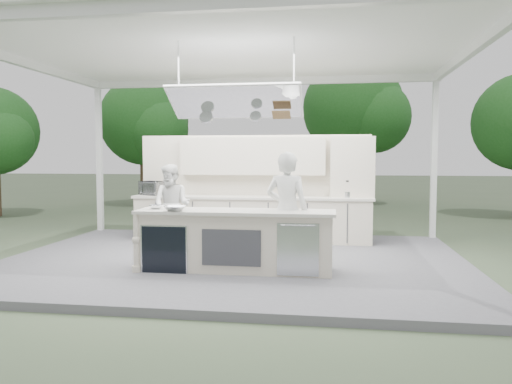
% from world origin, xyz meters
% --- Properties ---
extents(ground, '(90.00, 90.00, 0.00)m').
position_xyz_m(ground, '(0.00, 0.00, 0.00)').
color(ground, '#425037').
rests_on(ground, ground).
extents(stage_deck, '(8.00, 6.00, 0.12)m').
position_xyz_m(stage_deck, '(0.00, 0.00, 0.06)').
color(stage_deck, '#58585C').
rests_on(stage_deck, ground).
extents(tent, '(8.20, 6.20, 3.86)m').
position_xyz_m(tent, '(0.00, -0.01, 3.71)').
color(tent, white).
rests_on(tent, ground).
extents(demo_island, '(3.10, 0.79, 0.95)m').
position_xyz_m(demo_island, '(0.18, -0.91, 0.60)').
color(demo_island, beige).
rests_on(demo_island, stage_deck).
extents(back_counter, '(5.08, 0.72, 0.95)m').
position_xyz_m(back_counter, '(0.00, 1.90, 0.60)').
color(back_counter, beige).
rests_on(back_counter, stage_deck).
extents(back_wall_unit, '(5.05, 0.48, 2.25)m').
position_xyz_m(back_wall_unit, '(0.44, 2.11, 1.57)').
color(back_wall_unit, beige).
rests_on(back_wall_unit, stage_deck).
extents(tree_cluster, '(19.55, 9.40, 5.85)m').
position_xyz_m(tree_cluster, '(-0.16, 9.77, 3.29)').
color(tree_cluster, '#4A3925').
rests_on(tree_cluster, ground).
extents(head_chef, '(0.76, 0.58, 1.86)m').
position_xyz_m(head_chef, '(0.99, -0.70, 1.05)').
color(head_chef, silver).
rests_on(head_chef, stage_deck).
extents(sous_chef, '(0.88, 0.73, 1.64)m').
position_xyz_m(sous_chef, '(-1.46, 1.01, 0.94)').
color(sous_chef, silver).
rests_on(sous_chef, stage_deck).
extents(toaster_oven, '(0.65, 0.56, 0.30)m').
position_xyz_m(toaster_oven, '(-2.20, 1.93, 1.22)').
color(toaster_oven, '#B6B9BD').
rests_on(toaster_oven, back_counter).
extents(bowl_large, '(0.37, 0.37, 0.08)m').
position_xyz_m(bowl_large, '(-0.70, -1.15, 1.11)').
color(bowl_large, silver).
rests_on(bowl_large, demo_island).
extents(bowl_small, '(0.26, 0.26, 0.07)m').
position_xyz_m(bowl_small, '(-1.10, -0.91, 1.10)').
color(bowl_small, silver).
rests_on(bowl_small, demo_island).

